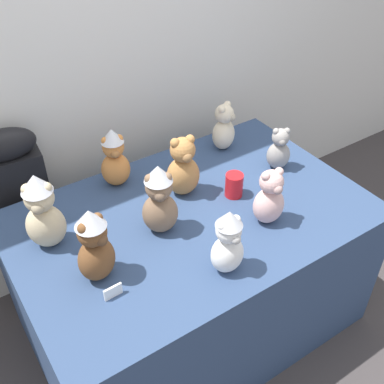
{
  "coord_description": "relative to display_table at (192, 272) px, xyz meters",
  "views": [
    {
      "loc": [
        -0.84,
        -1.01,
        2.05
      ],
      "look_at": [
        0.0,
        0.25,
        0.85
      ],
      "focal_mm": 43.88,
      "sensor_mm": 36.0,
      "label": 1
    }
  ],
  "objects": [
    {
      "name": "ground_plane",
      "position": [
        0.0,
        -0.25,
        -0.36
      ],
      "size": [
        10.0,
        10.0,
        0.0
      ],
      "primitive_type": "plane",
      "color": "#3D3838"
    },
    {
      "name": "wall_back",
      "position": [
        0.0,
        0.74,
        0.94
      ],
      "size": [
        7.0,
        0.08,
        2.6
      ],
      "primitive_type": "cube",
      "color": "silver",
      "rests_on": "ground_plane"
    },
    {
      "name": "display_table",
      "position": [
        0.0,
        0.0,
        0.0
      ],
      "size": [
        1.51,
        0.98,
        0.73
      ],
      "primitive_type": "cube",
      "color": "navy",
      "rests_on": "ground_plane"
    },
    {
      "name": "instrument_case",
      "position": [
        -0.57,
        0.62,
        0.15
      ],
      "size": [
        0.29,
        0.14,
        1.02
      ],
      "rotation": [
        0.0,
        0.0,
        -0.09
      ],
      "color": "black",
      "rests_on": "ground_plane"
    },
    {
      "name": "teddy_bear_chestnut",
      "position": [
        -0.48,
        -0.1,
        0.52
      ],
      "size": [
        0.18,
        0.16,
        0.32
      ],
      "rotation": [
        0.0,
        0.0,
        0.34
      ],
      "color": "brown",
      "rests_on": "display_table"
    },
    {
      "name": "teddy_bear_snow",
      "position": [
        -0.07,
        -0.33,
        0.5
      ],
      "size": [
        0.13,
        0.11,
        0.28
      ],
      "rotation": [
        0.0,
        0.0,
        -0.01
      ],
      "color": "white",
      "rests_on": "display_table"
    },
    {
      "name": "teddy_bear_ginger",
      "position": [
        -0.17,
        0.37,
        0.51
      ],
      "size": [
        0.16,
        0.14,
        0.29
      ],
      "rotation": [
        0.0,
        0.0,
        -0.27
      ],
      "color": "#D17F3D",
      "rests_on": "display_table"
    },
    {
      "name": "teddy_bear_sand",
      "position": [
        -0.57,
        0.16,
        0.53
      ],
      "size": [
        0.19,
        0.18,
        0.34
      ],
      "rotation": [
        0.0,
        0.0,
        -0.47
      ],
      "color": "#CCB78E",
      "rests_on": "display_table"
    },
    {
      "name": "teddy_bear_caramel",
      "position": [
        0.05,
        0.15,
        0.5
      ],
      "size": [
        0.17,
        0.15,
        0.29
      ],
      "rotation": [
        0.0,
        0.0,
        -0.17
      ],
      "color": "#B27A42",
      "rests_on": "display_table"
    },
    {
      "name": "teddy_bear_cream",
      "position": [
        0.42,
        0.34,
        0.48
      ],
      "size": [
        0.16,
        0.16,
        0.25
      ],
      "rotation": [
        0.0,
        0.0,
        0.47
      ],
      "color": "beige",
      "rests_on": "display_table"
    },
    {
      "name": "teddy_bear_ash",
      "position": [
        0.53,
        0.06,
        0.47
      ],
      "size": [
        0.14,
        0.14,
        0.22
      ],
      "rotation": [
        0.0,
        0.0,
        -0.52
      ],
      "color": "gray",
      "rests_on": "display_table"
    },
    {
      "name": "teddy_bear_blush",
      "position": [
        0.24,
        -0.21,
        0.49
      ],
      "size": [
        0.15,
        0.13,
        0.26
      ],
      "rotation": [
        0.0,
        0.0,
        -0.12
      ],
      "color": "beige",
      "rests_on": "display_table"
    },
    {
      "name": "teddy_bear_mocha",
      "position": [
        -0.16,
        -0.01,
        0.52
      ],
      "size": [
        0.18,
        0.17,
        0.32
      ],
      "rotation": [
        0.0,
        0.0,
        -0.43
      ],
      "color": "#7F6047",
      "rests_on": "display_table"
    },
    {
      "name": "party_cup_red",
      "position": [
        0.23,
        0.01,
        0.42
      ],
      "size": [
        0.08,
        0.08,
        0.11
      ],
      "primitive_type": "cylinder",
      "color": "red",
      "rests_on": "display_table"
    },
    {
      "name": "name_card_front_left",
      "position": [
        -0.48,
        -0.22,
        0.39
      ],
      "size": [
        0.07,
        0.01,
        0.05
      ],
      "primitive_type": "cube",
      "rotation": [
        0.0,
        0.0,
        0.05
      ],
      "color": "white",
      "rests_on": "display_table"
    }
  ]
}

